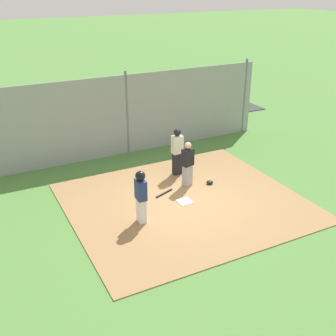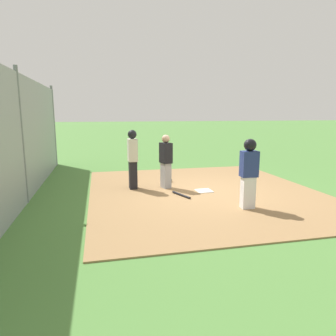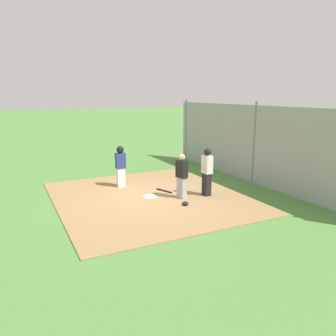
{
  "view_description": "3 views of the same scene",
  "coord_description": "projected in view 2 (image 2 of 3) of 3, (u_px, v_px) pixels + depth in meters",
  "views": [
    {
      "loc": [
        5.8,
        10.14,
        6.55
      ],
      "look_at": [
        0.31,
        -0.58,
        1.05
      ],
      "focal_mm": 44.59,
      "sensor_mm": 36.0,
      "label": 1
    },
    {
      "loc": [
        8.04,
        -2.89,
        2.25
      ],
      "look_at": [
        -0.13,
        -1.03,
        0.72
      ],
      "focal_mm": 32.58,
      "sensor_mm": 36.0,
      "label": 2
    },
    {
      "loc": [
        -10.5,
        4.45,
        3.65
      ],
      "look_at": [
        0.57,
        -1.04,
        0.87
      ],
      "focal_mm": 35.38,
      "sensor_mm": 36.0,
      "label": 3
    }
  ],
  "objects": [
    {
      "name": "ground_plane",
      "position": [
        204.0,
        192.0,
        8.75
      ],
      "size": [
        140.0,
        140.0,
        0.0
      ],
      "primitive_type": "plane",
      "color": "#51843D"
    },
    {
      "name": "dirt_infield",
      "position": [
        204.0,
        192.0,
        8.75
      ],
      "size": [
        7.2,
        6.4,
        0.03
      ],
      "primitive_type": "cube",
      "color": "#9E774C",
      "rests_on": "ground_plane"
    },
    {
      "name": "home_plate",
      "position": [
        204.0,
        191.0,
        8.74
      ],
      "size": [
        0.46,
        0.46,
        0.02
      ],
      "primitive_type": "cube",
      "rotation": [
        0.0,
        0.0,
        0.04
      ],
      "color": "white",
      "rests_on": "dirt_infield"
    },
    {
      "name": "catcher",
      "position": [
        166.0,
        161.0,
        9.0
      ],
      "size": [
        0.44,
        0.35,
        1.59
      ],
      "rotation": [
        0.0,
        0.0,
        1.85
      ],
      "color": "#9E9EA3",
      "rests_on": "dirt_infield"
    },
    {
      "name": "umpire",
      "position": [
        133.0,
        158.0,
        8.89
      ],
      "size": [
        0.39,
        0.27,
        1.73
      ],
      "rotation": [
        0.0,
        0.0,
        1.6
      ],
      "color": "black",
      "rests_on": "dirt_infield"
    },
    {
      "name": "runner",
      "position": [
        249.0,
        169.0,
        7.04
      ],
      "size": [
        0.29,
        0.39,
        1.64
      ],
      "rotation": [
        0.0,
        0.0,
        3.08
      ],
      "color": "silver",
      "rests_on": "dirt_infield"
    },
    {
      "name": "baseball_bat",
      "position": [
        181.0,
        195.0,
        8.24
      ],
      "size": [
        0.73,
        0.34,
        0.06
      ],
      "primitive_type": "cylinder",
      "rotation": [
        0.0,
        1.57,
        3.52
      ],
      "color": "black",
      "rests_on": "dirt_infield"
    },
    {
      "name": "catcher_mask",
      "position": [
        169.0,
        180.0,
        9.91
      ],
      "size": [
        0.24,
        0.2,
        0.12
      ],
      "primitive_type": "ellipsoid",
      "color": "black",
      "rests_on": "dirt_infield"
    },
    {
      "name": "backstop_fence",
      "position": [
        22.0,
        140.0,
        7.43
      ],
      "size": [
        12.0,
        0.1,
        3.35
      ],
      "color": "#93999E",
      "rests_on": "ground_plane"
    }
  ]
}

